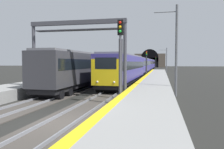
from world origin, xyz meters
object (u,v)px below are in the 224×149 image
train_main_approaching (144,65)px  catenary_mast_far (166,60)px  railway_signal_mid (146,62)px  overhead_signal_gantry (77,39)px  train_adjacent_platform (116,65)px  railway_signal_far (156,61)px  catenary_mast_near (176,50)px  railway_signal_near (120,55)px

train_main_approaching → catenary_mast_far: (4.24, -5.97, 1.31)m
railway_signal_mid → overhead_signal_gantry: (-24.45, 4.11, 1.80)m
train_adjacent_platform → railway_signal_far: bearing=-5.8°
catenary_mast_near → train_adjacent_platform: bearing=23.5°
train_adjacent_platform → catenary_mast_near: catenary_mast_near is taller
railway_signal_far → overhead_signal_gantry: (-87.37, 4.11, 1.62)m
overhead_signal_gantry → train_main_approaching: bearing=-2.9°
railway_signal_near → overhead_signal_gantry: overhead_signal_gantry is taller
train_adjacent_platform → train_main_approaching: bearing=-15.4°
train_main_approaching → catenary_mast_near: catenary_mast_near is taller
train_main_approaching → railway_signal_near: bearing=3.6°
railway_signal_mid → catenary_mast_near: catenary_mast_near is taller
train_main_approaching → railway_signal_mid: 17.84m
railway_signal_mid → catenary_mast_far: 22.32m
railway_signal_near → catenary_mast_far: bearing=175.3°
train_adjacent_platform → railway_signal_far: 61.12m
overhead_signal_gantry → catenary_mast_far: catenary_mast_far is taller
train_main_approaching → railway_signal_mid: (-17.71, -1.94, 0.86)m
railway_signal_mid → catenary_mast_near: (-21.63, -4.05, 0.99)m
railway_signal_far → overhead_signal_gantry: size_ratio=0.66×
overhead_signal_gantry → catenary_mast_far: (46.39, -8.14, -1.34)m
train_main_approaching → overhead_signal_gantry: size_ratio=9.61×
railway_signal_far → overhead_signal_gantry: overhead_signal_gantry is taller
railway_signal_near → catenary_mast_near: 6.55m
train_main_approaching → overhead_signal_gantry: bearing=-1.8°
railway_signal_far → catenary_mast_near: size_ratio=0.68×
train_main_approaching → railway_signal_far: (45.21, -1.94, 1.03)m
railway_signal_near → overhead_signal_gantry: (2.31, 4.11, 1.37)m
catenary_mast_near → catenary_mast_far: 43.58m
train_main_approaching → railway_signal_near: railway_signal_near is taller
railway_signal_mid → railway_signal_far: railway_signal_far is taller
train_main_approaching → overhead_signal_gantry: 42.29m
railway_signal_far → catenary_mast_far: (-40.98, -4.04, 0.28)m
overhead_signal_gantry → catenary_mast_near: 8.66m
catenary_mast_near → railway_signal_near: bearing=141.7°
railway_signal_near → catenary_mast_far: size_ratio=0.85×
overhead_signal_gantry → catenary_mast_near: size_ratio=1.04×
train_main_approaching → railway_signal_far: bearing=178.7°
railway_signal_near → overhead_signal_gantry: bearing=-119.3°
train_adjacent_platform → railway_signal_mid: (-2.13, -6.28, 0.79)m
railway_signal_near → train_adjacent_platform: bearing=-167.7°
overhead_signal_gantry → catenary_mast_near: (2.81, -8.15, -0.81)m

